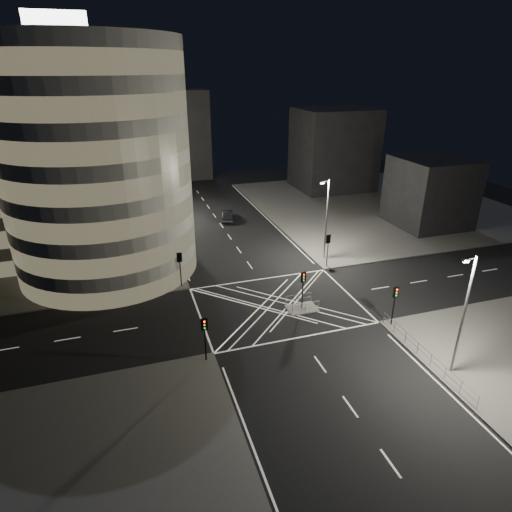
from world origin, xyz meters
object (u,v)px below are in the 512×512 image
object	(u,v)px
traffic_signal_fl	(180,263)
street_lamp_left_far	(152,187)
traffic_signal_island	(303,283)
street_lamp_right_near	(463,312)
central_island	(302,308)
sedan	(227,215)
traffic_signal_nl	(205,332)
street_lamp_left_near	(166,225)
traffic_signal_fr	(328,244)
street_lamp_right_far	(326,217)
traffic_signal_nr	(395,299)

from	to	relation	value
traffic_signal_fl	street_lamp_left_far	world-z (taller)	street_lamp_left_far
traffic_signal_island	street_lamp_right_near	size ratio (longest dim) A/B	0.40
central_island	traffic_signal_island	bearing A→B (deg)	0.00
central_island	street_lamp_right_near	world-z (taller)	street_lamp_right_near
sedan	traffic_signal_island	bearing A→B (deg)	105.65
central_island	traffic_signal_nl	bearing A→B (deg)	-153.86
traffic_signal_fl	street_lamp_left_near	world-z (taller)	street_lamp_left_near
traffic_signal_fl	traffic_signal_fr	world-z (taller)	same
street_lamp_left_far	street_lamp_right_far	xyz separation A→B (m)	(18.87, -21.00, 0.00)
street_lamp_left_near	sedan	world-z (taller)	street_lamp_left_near
traffic_signal_island	street_lamp_right_near	bearing A→B (deg)	-59.25
traffic_signal_nr	street_lamp_right_far	xyz separation A→B (m)	(0.64, 15.80, 2.63)
traffic_signal_nl	street_lamp_left_far	bearing A→B (deg)	90.99
traffic_signal_nr	street_lamp_right_far	distance (m)	16.03
street_lamp_left_near	traffic_signal_nl	bearing A→B (deg)	-88.06
traffic_signal_nl	street_lamp_left_far	xyz separation A→B (m)	(-0.64, 36.80, 2.63)
street_lamp_right_near	sedan	distance (m)	42.12
central_island	street_lamp_left_far	bearing A→B (deg)	109.95
traffic_signal_fr	street_lamp_right_near	bearing A→B (deg)	-88.25
traffic_signal_nl	traffic_signal_fl	bearing A→B (deg)	90.00
traffic_signal_island	street_lamp_right_near	distance (m)	14.78
traffic_signal_nl	street_lamp_right_far	size ratio (longest dim) A/B	0.40
traffic_signal_nr	street_lamp_right_near	bearing A→B (deg)	-84.96
traffic_signal_nl	traffic_signal_island	xyz separation A→B (m)	(10.80, 5.30, 0.00)
traffic_signal_fr	street_lamp_right_near	size ratio (longest dim) A/B	0.40
street_lamp_right_near	sedan	size ratio (longest dim) A/B	2.06
traffic_signal_fl	street_lamp_left_near	distance (m)	5.86
traffic_signal_fr	sedan	world-z (taller)	traffic_signal_fr
traffic_signal_fr	street_lamp_left_near	world-z (taller)	street_lamp_left_near
central_island	street_lamp_right_far	bearing A→B (deg)	54.70
traffic_signal_nl	traffic_signal_island	size ratio (longest dim) A/B	1.00
central_island	traffic_signal_island	xyz separation A→B (m)	(0.00, 0.00, 2.84)
street_lamp_left_far	traffic_signal_island	bearing A→B (deg)	-70.05
traffic_signal_island	sedan	bearing A→B (deg)	91.00
street_lamp_right_far	street_lamp_right_near	bearing A→B (deg)	-90.00
traffic_signal_fr	sedan	bearing A→B (deg)	109.78
street_lamp_left_far	sedan	bearing A→B (deg)	-14.88
sedan	central_island	bearing A→B (deg)	105.65
traffic_signal_fl	traffic_signal_nl	world-z (taller)	same
traffic_signal_fl	street_lamp_left_far	xyz separation A→B (m)	(-0.64, 23.20, 2.63)
central_island	traffic_signal_nl	distance (m)	12.36
traffic_signal_fl	street_lamp_right_near	xyz separation A→B (m)	(18.24, -20.80, 2.63)
street_lamp_right_near	traffic_signal_fr	bearing A→B (deg)	91.75
central_island	street_lamp_right_near	size ratio (longest dim) A/B	0.30
traffic_signal_island	sedan	size ratio (longest dim) A/B	0.82
street_lamp_left_near	sedan	size ratio (longest dim) A/B	2.06
traffic_signal_fl	sedan	distance (m)	22.86
street_lamp_left_near	street_lamp_right_far	distance (m)	19.11
traffic_signal_nr	street_lamp_left_near	size ratio (longest dim) A/B	0.40
traffic_signal_fr	traffic_signal_island	distance (m)	10.73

